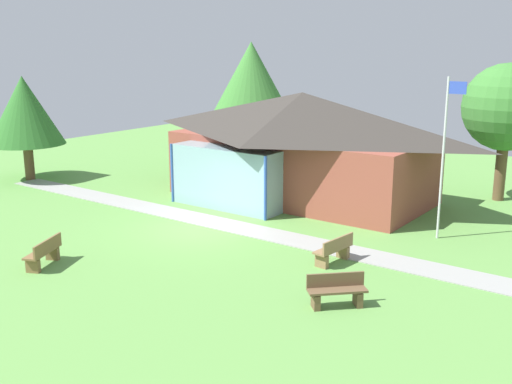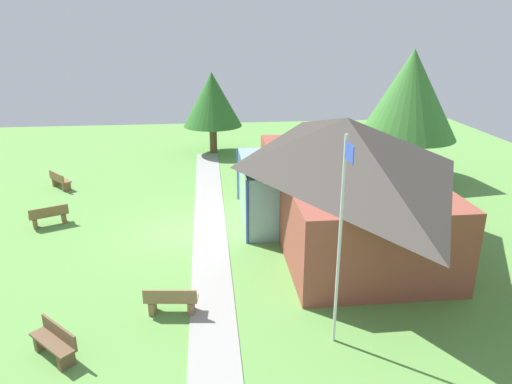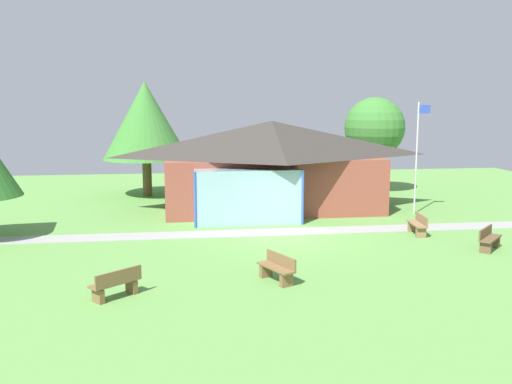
# 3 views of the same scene
# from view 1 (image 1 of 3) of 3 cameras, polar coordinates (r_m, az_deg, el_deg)

# --- Properties ---
(ground_plane) EXTENTS (44.00, 44.00, 0.00)m
(ground_plane) POSITION_cam_1_polar(r_m,az_deg,el_deg) (21.87, -5.20, -3.56)
(ground_plane) COLOR #609947
(pavilion) EXTENTS (11.63, 6.94, 4.53)m
(pavilion) POSITION_cam_1_polar(r_m,az_deg,el_deg) (25.87, 3.98, 4.51)
(pavilion) COLOR brown
(pavilion) RESTS_ON ground_plane
(footpath) EXTENTS (24.18, 1.36, 0.03)m
(footpath) POSITION_cam_1_polar(r_m,az_deg,el_deg) (22.58, -3.56, -2.94)
(footpath) COLOR #999993
(footpath) RESTS_ON ground_plane
(flagpole) EXTENTS (0.64, 0.08, 5.47)m
(flagpole) POSITION_cam_1_polar(r_m,az_deg,el_deg) (21.08, 17.29, 3.67)
(flagpole) COLOR silver
(flagpole) RESTS_ON ground_plane
(bench_mid_right) EXTENTS (0.60, 1.54, 0.84)m
(bench_mid_right) POSITION_cam_1_polar(r_m,az_deg,el_deg) (18.58, 7.35, -5.48)
(bench_mid_right) COLOR olive
(bench_mid_right) RESTS_ON ground_plane
(bench_front_center) EXTENTS (1.03, 1.55, 0.84)m
(bench_front_center) POSITION_cam_1_polar(r_m,az_deg,el_deg) (19.26, -19.30, -5.46)
(bench_front_center) COLOR brown
(bench_front_center) RESTS_ON ground_plane
(bench_lawn_far_right) EXTENTS (1.37, 1.37, 0.84)m
(bench_lawn_far_right) POSITION_cam_1_polar(r_m,az_deg,el_deg) (15.64, 7.58, -9.24)
(bench_lawn_far_right) COLOR brown
(bench_lawn_far_right) RESTS_ON ground_plane
(tree_behind_pavilion_left) EXTENTS (4.96, 4.96, 6.65)m
(tree_behind_pavilion_left) POSITION_cam_1_polar(r_m,az_deg,el_deg) (33.67, -0.45, 10.16)
(tree_behind_pavilion_left) COLOR brown
(tree_behind_pavilion_left) RESTS_ON ground_plane
(tree_west_hedge) EXTENTS (3.65, 3.65, 5.04)m
(tree_west_hedge) POSITION_cam_1_polar(r_m,az_deg,el_deg) (31.40, -20.93, 7.14)
(tree_west_hedge) COLOR brown
(tree_west_hedge) RESTS_ON ground_plane
(tree_behind_pavilion_right) EXTENTS (3.62, 3.62, 5.76)m
(tree_behind_pavilion_right) POSITION_cam_1_polar(r_m,az_deg,el_deg) (27.31, 22.49, 7.32)
(tree_behind_pavilion_right) COLOR brown
(tree_behind_pavilion_right) RESTS_ON ground_plane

